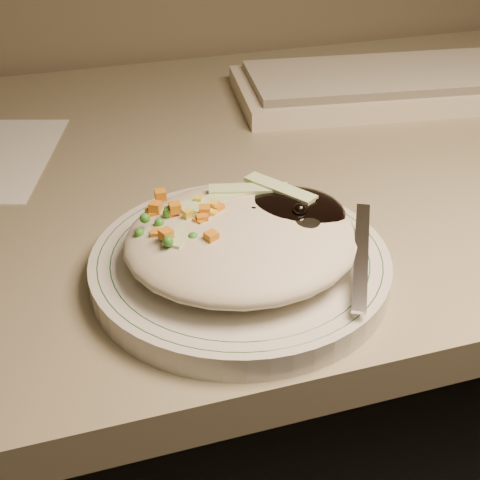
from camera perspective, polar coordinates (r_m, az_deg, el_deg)
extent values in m
cube|color=gray|center=(0.77, -0.64, 5.76)|extent=(1.40, 0.70, 0.04)
cylinder|color=silver|center=(0.56, 0.00, -2.22)|extent=(0.25, 0.25, 0.02)
torus|color=#144723|center=(0.56, 0.00, -1.38)|extent=(0.24, 0.24, 0.00)
torus|color=#144723|center=(0.56, 0.00, -1.38)|extent=(0.22, 0.22, 0.00)
ellipsoid|color=#C2B79D|center=(0.54, 0.16, 0.09)|extent=(0.19, 0.18, 0.04)
ellipsoid|color=black|center=(0.56, 4.09, 2.05)|extent=(0.10, 0.09, 0.03)
ellipsoid|color=orange|center=(0.55, -4.99, 0.60)|extent=(0.08, 0.08, 0.02)
sphere|color=black|center=(0.55, 1.16, 2.30)|extent=(0.01, 0.01, 0.01)
sphere|color=black|center=(0.56, 3.77, 3.05)|extent=(0.01, 0.01, 0.01)
sphere|color=black|center=(0.56, 6.23, 3.38)|extent=(0.01, 0.01, 0.01)
sphere|color=black|center=(0.57, 5.07, 3.42)|extent=(0.01, 0.01, 0.01)
sphere|color=black|center=(0.54, 5.10, 2.53)|extent=(0.01, 0.01, 0.01)
sphere|color=black|center=(0.56, 3.78, 2.65)|extent=(0.01, 0.01, 0.01)
sphere|color=black|center=(0.57, 4.45, 3.33)|extent=(0.01, 0.01, 0.01)
cube|color=orange|center=(0.54, -5.58, 2.77)|extent=(0.01, 0.01, 0.01)
cube|color=orange|center=(0.53, -3.38, 0.89)|extent=(0.01, 0.01, 0.01)
cube|color=orange|center=(0.55, -7.25, 2.82)|extent=(0.01, 0.01, 0.01)
cube|color=orange|center=(0.54, -3.04, 2.50)|extent=(0.01, 0.01, 0.01)
cube|color=orange|center=(0.53, -3.25, 1.81)|extent=(0.01, 0.01, 0.01)
cube|color=orange|center=(0.56, -7.49, 2.30)|extent=(0.01, 0.01, 0.01)
cube|color=orange|center=(0.54, -5.85, 2.41)|extent=(0.01, 0.01, 0.01)
cube|color=orange|center=(0.53, -3.40, 1.49)|extent=(0.01, 0.01, 0.01)
cube|color=orange|center=(0.54, -1.94, 2.68)|extent=(0.01, 0.01, 0.01)
cube|color=orange|center=(0.56, -6.81, 3.85)|extent=(0.01, 0.01, 0.01)
cube|color=orange|center=(0.51, -6.33, 0.48)|extent=(0.01, 0.01, 0.01)
cube|color=orange|center=(0.51, -2.45, 0.25)|extent=(0.01, 0.01, 0.01)
cube|color=orange|center=(0.53, -7.10, 0.42)|extent=(0.01, 0.01, 0.01)
cube|color=orange|center=(0.56, -7.32, 2.10)|extent=(0.01, 0.01, 0.01)
sphere|color=#388C28|center=(0.54, -3.52, 1.87)|extent=(0.01, 0.01, 0.01)
sphere|color=#388C28|center=(0.50, -6.16, -0.12)|extent=(0.01, 0.01, 0.01)
sphere|color=#388C28|center=(0.54, -6.89, 1.45)|extent=(0.01, 0.01, 0.01)
sphere|color=#388C28|center=(0.53, -8.13, 1.86)|extent=(0.01, 0.01, 0.01)
sphere|color=#388C28|center=(0.55, -3.95, 2.05)|extent=(0.01, 0.01, 0.01)
sphere|color=#388C28|center=(0.52, -2.42, 0.09)|extent=(0.01, 0.01, 0.01)
sphere|color=#388C28|center=(0.54, -4.97, 1.09)|extent=(0.01, 0.01, 0.01)
sphere|color=#388C28|center=(0.52, -5.24, -0.17)|extent=(0.01, 0.01, 0.01)
sphere|color=#388C28|center=(0.53, -8.57, 0.58)|extent=(0.01, 0.01, 0.01)
sphere|color=#388C28|center=(0.54, -5.99, 2.53)|extent=(0.01, 0.01, 0.01)
sphere|color=#388C28|center=(0.54, -6.18, 2.30)|extent=(0.01, 0.01, 0.01)
sphere|color=#388C28|center=(0.52, -6.48, 0.48)|extent=(0.01, 0.01, 0.01)
sphere|color=#388C28|center=(0.51, -4.02, 0.22)|extent=(0.01, 0.01, 0.01)
sphere|color=#388C28|center=(0.56, -2.03, 3.15)|extent=(0.01, 0.01, 0.01)
cube|color=yellow|center=(0.54, -4.08, 2.04)|extent=(0.01, 0.01, 0.01)
cube|color=yellow|center=(0.54, -2.35, 2.20)|extent=(0.01, 0.01, 0.01)
cube|color=yellow|center=(0.55, -5.27, 1.98)|extent=(0.01, 0.01, 0.01)
cube|color=yellow|center=(0.54, -4.47, 2.21)|extent=(0.01, 0.01, 0.01)
cube|color=yellow|center=(0.54, -4.90, 0.98)|extent=(0.01, 0.01, 0.01)
cube|color=yellow|center=(0.54, -2.32, 2.95)|extent=(0.01, 0.01, 0.01)
cube|color=yellow|center=(0.56, -3.55, 3.38)|extent=(0.01, 0.01, 0.01)
cube|color=yellow|center=(0.54, -3.90, 1.07)|extent=(0.01, 0.01, 0.01)
cube|color=#B2D18C|center=(0.56, -2.03, 3.51)|extent=(0.07, 0.03, 0.00)
cube|color=#B2D18C|center=(0.57, 0.74, 4.36)|extent=(0.07, 0.03, 0.00)
cube|color=#B2D18C|center=(0.53, -4.29, 1.29)|extent=(0.05, 0.06, 0.00)
cube|color=#B2D18C|center=(0.57, 3.45, 4.42)|extent=(0.05, 0.07, 0.00)
cube|color=#B2D18C|center=(0.53, 0.83, 0.87)|extent=(0.07, 0.03, 0.00)
ellipsoid|color=silver|center=(0.54, 5.24, 1.66)|extent=(0.05, 0.06, 0.01)
cube|color=silver|center=(0.53, 10.30, -1.27)|extent=(0.06, 0.11, 0.03)
cube|color=beige|center=(0.97, 15.00, 12.61)|extent=(0.51, 0.24, 0.02)
cube|color=beige|center=(0.96, 15.16, 13.59)|extent=(0.48, 0.21, 0.01)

